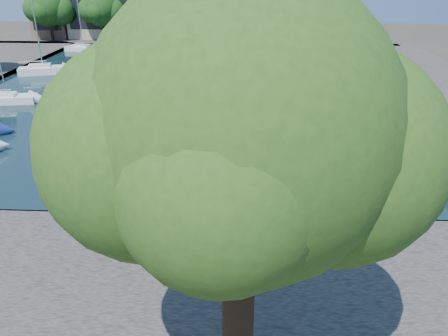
% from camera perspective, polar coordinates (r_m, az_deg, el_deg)
% --- Properties ---
extents(ground, '(160.00, 160.00, 0.00)m').
position_cam_1_polar(ground, '(21.81, -18.08, -6.51)').
color(ground, '#38332B').
rests_on(ground, ground).
extents(water_basin, '(38.00, 50.00, 0.08)m').
position_cam_1_polar(water_basin, '(43.38, -7.53, 10.15)').
color(water_basin, black).
rests_on(water_basin, ground).
extents(near_quay, '(50.00, 14.00, 0.50)m').
position_cam_1_polar(near_quay, '(16.64, -26.49, -18.15)').
color(near_quay, '#545049').
rests_on(near_quay, ground).
extents(far_quay, '(60.00, 16.00, 0.50)m').
position_cam_1_polar(far_quay, '(74.47, -3.29, 16.59)').
color(far_quay, '#545049').
rests_on(far_quay, ground).
extents(right_quay, '(14.00, 52.00, 0.50)m').
position_cam_1_polar(right_quay, '(46.10, 25.19, 9.16)').
color(right_quay, '#545049').
rests_on(right_quay, ground).
extents(plane_tree, '(8.32, 6.40, 10.62)m').
position_cam_1_polar(plane_tree, '(8.92, 2.98, 3.59)').
color(plane_tree, '#332114').
rests_on(plane_tree, near_quay).
extents(far_tree_far_west, '(7.28, 5.60, 7.68)m').
position_cam_1_polar(far_tree_far_west, '(74.15, -21.94, 18.77)').
color(far_tree_far_west, '#332114').
rests_on(far_tree_far_west, far_quay).
extents(far_tree_west, '(6.76, 5.20, 7.36)m').
position_cam_1_polar(far_tree_west, '(71.36, -15.72, 19.32)').
color(far_tree_west, '#332114').
rests_on(far_tree_west, far_quay).
extents(far_tree_mid_west, '(7.80, 6.00, 8.00)m').
position_cam_1_polar(far_tree_mid_west, '(69.36, -9.04, 19.93)').
color(far_tree_mid_west, '#332114').
rests_on(far_tree_mid_west, far_quay).
extents(far_tree_mid_east, '(7.02, 5.40, 7.52)m').
position_cam_1_polar(far_tree_mid_east, '(68.28, -2.02, 19.99)').
color(far_tree_mid_east, '#332114').
rests_on(far_tree_mid_east, far_quay).
extents(far_tree_east, '(7.54, 5.80, 7.84)m').
position_cam_1_polar(far_tree_east, '(68.10, 5.14, 19.99)').
color(far_tree_east, '#332114').
rests_on(far_tree_east, far_quay).
extents(far_tree_far_east, '(6.76, 5.20, 7.36)m').
position_cam_1_polar(far_tree_far_east, '(68.88, 12.20, 19.49)').
color(far_tree_far_east, '#332114').
rests_on(far_tree_far_east, far_quay).
extents(giraffe_statue, '(3.18, 1.34, 4.64)m').
position_cam_1_polar(giraffe_statue, '(17.99, -4.74, -2.07)').
color(giraffe_statue, '#322819').
rests_on(giraffe_statue, near_quay).
extents(sailboat_left_c, '(4.97, 2.41, 10.19)m').
position_cam_1_polar(sailboat_left_c, '(42.69, -26.48, 8.29)').
color(sailboat_left_c, white).
rests_on(sailboat_left_c, water_basin).
extents(sailboat_left_d, '(5.42, 3.22, 9.08)m').
position_cam_1_polar(sailboat_left_d, '(53.14, -22.54, 11.92)').
color(sailboat_left_d, white).
rests_on(sailboat_left_d, water_basin).
extents(sailboat_left_e, '(5.29, 2.74, 8.76)m').
position_cam_1_polar(sailboat_left_e, '(66.14, -17.89, 14.75)').
color(sailboat_left_e, white).
rests_on(sailboat_left_e, water_basin).
extents(sailboat_right_a, '(6.16, 2.86, 9.67)m').
position_cam_1_polar(sailboat_right_a, '(31.20, 11.18, 5.07)').
color(sailboat_right_a, silver).
rests_on(sailboat_right_a, water_basin).
extents(sailboat_right_b, '(8.72, 5.83, 11.76)m').
position_cam_1_polar(sailboat_right_b, '(32.56, 10.47, 6.10)').
color(sailboat_right_b, navy).
rests_on(sailboat_right_b, water_basin).
extents(sailboat_right_c, '(6.30, 3.33, 9.52)m').
position_cam_1_polar(sailboat_right_c, '(43.41, 8.66, 10.92)').
color(sailboat_right_c, silver).
rests_on(sailboat_right_c, water_basin).
extents(sailboat_right_d, '(5.80, 2.05, 9.24)m').
position_cam_1_polar(sailboat_right_d, '(56.34, 7.40, 14.13)').
color(sailboat_right_d, silver).
rests_on(sailboat_right_d, water_basin).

